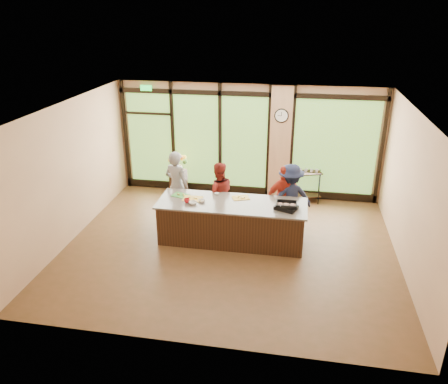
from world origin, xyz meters
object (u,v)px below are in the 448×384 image
at_px(roasting_pan, 286,207).
at_px(bar_cart, 308,182).
at_px(flower_stand, 179,184).
at_px(island_base, 232,223).
at_px(cook_left, 177,186).
at_px(cook_right, 290,198).

bearing_deg(roasting_pan, bar_cart, 101.81).
distance_m(roasting_pan, flower_stand, 3.76).
xyz_separation_m(island_base, cook_left, (-1.45, 0.80, 0.43)).
bearing_deg(flower_stand, island_base, -42.03).
distance_m(cook_left, flower_stand, 1.46).
relative_size(cook_right, bar_cart, 1.74).
distance_m(cook_left, cook_right, 2.67).
height_order(island_base, cook_right, cook_right).
distance_m(island_base, roasting_pan, 1.28).
bearing_deg(cook_right, island_base, 12.31).
bearing_deg(island_base, flower_stand, 130.08).
xyz_separation_m(island_base, flower_stand, (-1.79, 2.13, -0.06)).
distance_m(flower_stand, bar_cart, 3.44).
relative_size(island_base, flower_stand, 4.07).
height_order(island_base, flower_stand, island_base).
relative_size(cook_left, bar_cart, 1.91).
height_order(island_base, cook_left, cook_left).
bearing_deg(cook_left, bar_cart, -130.83).
relative_size(island_base, cook_left, 1.78).
bearing_deg(flower_stand, cook_right, -16.30).
bearing_deg(island_base, roasting_pan, -6.02).
bearing_deg(cook_left, island_base, 172.05).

